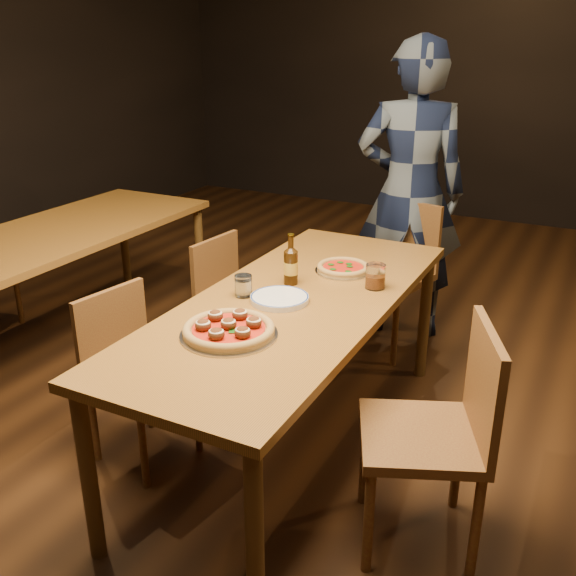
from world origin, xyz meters
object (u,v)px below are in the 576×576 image
at_px(amber_glass, 375,276).
at_px(table_left, 57,242).
at_px(plate_stack, 280,299).
at_px(water_glass, 243,286).
at_px(chair_end, 388,276).
at_px(table_main, 293,314).
at_px(diner, 410,193).
at_px(pizza_meatball, 229,329).
at_px(beer_bottle, 291,267).
at_px(chair_main_sw, 242,308).
at_px(chair_main_e, 421,434).
at_px(pizza_margherita, 343,268).
at_px(chair_main_nw, 142,377).

bearing_deg(amber_glass, table_left, 179.60).
relative_size(plate_stack, amber_glass, 2.26).
xyz_separation_m(water_glass, amber_glass, (0.48, 0.35, 0.01)).
distance_m(chair_end, water_glass, 1.33).
distance_m(table_main, table_left, 1.73).
distance_m(table_main, amber_glass, 0.41).
xyz_separation_m(water_glass, diner, (0.26, 1.55, 0.11)).
bearing_deg(plate_stack, amber_glass, 47.09).
xyz_separation_m(pizza_meatball, beer_bottle, (-0.04, 0.59, 0.06)).
relative_size(chair_end, water_glass, 9.75).
relative_size(chair_main_sw, diner, 0.45).
bearing_deg(chair_end, table_left, -138.14).
bearing_deg(plate_stack, water_glass, -174.04).
bearing_deg(chair_main_e, plate_stack, -133.21).
relative_size(table_main, water_glass, 21.10).
distance_m(beer_bottle, water_glass, 0.26).
distance_m(chair_main_e, pizza_meatball, 0.81).
distance_m(beer_bottle, diner, 1.34).
bearing_deg(beer_bottle, water_glass, -117.52).
xyz_separation_m(chair_main_sw, beer_bottle, (0.47, -0.33, 0.42)).
relative_size(chair_main_sw, pizza_meatball, 2.19).
height_order(table_left, water_glass, water_glass).
distance_m(chair_main_sw, chair_end, 0.93).
bearing_deg(chair_main_sw, diner, -25.56).
relative_size(table_main, beer_bottle, 8.64).
bearing_deg(water_glass, pizza_margherita, 61.30).
bearing_deg(pizza_meatball, diner, 86.76).
xyz_separation_m(chair_main_sw, chair_main_e, (1.24, -0.80, 0.06)).
xyz_separation_m(chair_main_nw, beer_bottle, (0.47, 0.53, 0.43)).
height_order(chair_main_nw, water_glass, water_glass).
height_order(chair_end, pizza_margherita, chair_end).
height_order(chair_main_e, diner, diner).
distance_m(table_main, chair_main_e, 0.78).
height_order(chair_end, beer_bottle, beer_bottle).
bearing_deg(pizza_margherita, beer_bottle, -119.69).
relative_size(table_main, pizza_meatball, 5.36).
height_order(pizza_meatball, water_glass, water_glass).
bearing_deg(table_left, table_main, -10.01).
relative_size(water_glass, diner, 0.05).
xyz_separation_m(chair_main_e, pizza_meatball, (-0.73, -0.12, 0.31)).
distance_m(table_left, chair_main_e, 2.46).
height_order(table_main, pizza_margherita, pizza_margherita).
xyz_separation_m(chair_end, diner, (0.02, 0.28, 0.45)).
height_order(plate_stack, water_glass, water_glass).
bearing_deg(pizza_meatball, beer_bottle, 93.42).
height_order(chair_end, water_glass, chair_end).
distance_m(plate_stack, diner, 1.54).
height_order(beer_bottle, amber_glass, beer_bottle).
bearing_deg(chair_main_sw, chair_end, -33.86).
bearing_deg(pizza_margherita, table_main, -97.55).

